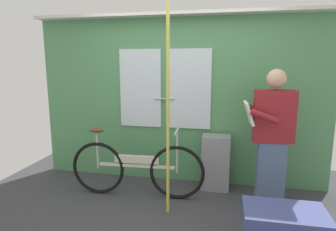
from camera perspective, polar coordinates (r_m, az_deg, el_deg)
ground_plane at (r=3.26m, az=-1.73°, el=-21.26°), size 5.08×4.10×0.04m
train_door_wall at (r=4.02m, az=2.09°, el=3.75°), size 4.08×0.28×2.34m
bicycle_near_door at (r=3.71m, az=-6.43°, el=-10.49°), size 1.73×0.44×0.91m
passenger_reading_newspaper at (r=3.51m, az=20.06°, el=-3.91°), size 0.57×0.48×1.63m
trash_bin_by_wall at (r=3.96m, az=9.52°, el=-9.21°), size 0.37×0.28×0.74m
handrail_pole at (r=3.09m, az=-0.03°, el=0.36°), size 0.04×0.04×2.30m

